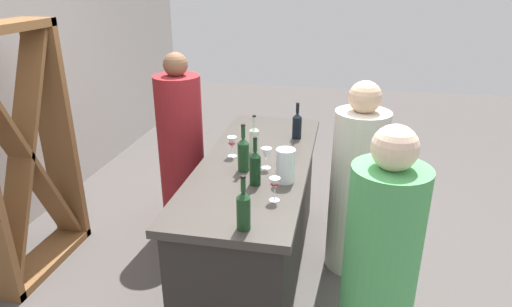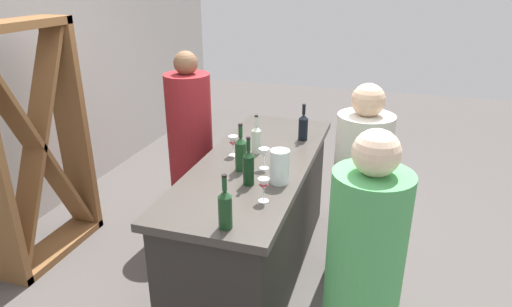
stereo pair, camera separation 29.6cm
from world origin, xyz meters
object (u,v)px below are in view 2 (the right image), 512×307
object	(u,v)px
person_center_guest	(359,192)
wine_glass_near_center	(264,155)
wine_bottle_center_olive_green	(241,153)
wine_glass_near_left	(264,185)
wine_glass_near_right	(233,142)
person_left_guest	(362,280)
wine_rack	(35,147)
person_right_guest	(191,149)
wine_bottle_leftmost_olive_green	(225,208)
wine_bottle_rightmost_near_black	(303,126)
water_pitcher	(280,167)
wine_bottle_second_right_clear_pale	(256,139)
wine_bottle_second_left_dark_green	(249,167)

from	to	relation	value
person_center_guest	wine_glass_near_center	bearing A→B (deg)	41.66
wine_bottle_center_olive_green	wine_glass_near_left	distance (m)	0.46
wine_glass_near_right	person_center_guest	bearing A→B (deg)	-78.56
wine_bottle_center_olive_green	person_left_guest	size ratio (longest dim) A/B	0.22
wine_rack	person_center_guest	bearing A→B (deg)	-78.82
wine_glass_near_center	person_center_guest	distance (m)	0.78
person_right_guest	wine_rack	bearing A→B (deg)	-154.47
wine_rack	person_left_guest	world-z (taller)	wine_rack
wine_bottle_leftmost_olive_green	wine_bottle_rightmost_near_black	bearing A→B (deg)	-4.61
wine_bottle_leftmost_olive_green	water_pitcher	distance (m)	0.61
person_left_guest	wine_bottle_center_olive_green	bearing A→B (deg)	-53.46
wine_bottle_center_olive_green	wine_bottle_rightmost_near_black	world-z (taller)	wine_bottle_center_olive_green
person_center_guest	person_left_guest	bearing A→B (deg)	109.13
wine_glass_near_left	person_center_guest	size ratio (longest dim) A/B	0.10
wine_bottle_second_right_clear_pale	person_center_guest	world-z (taller)	person_center_guest
wine_glass_near_left	person_right_guest	bearing A→B (deg)	41.98
wine_bottle_center_olive_green	person_right_guest	bearing A→B (deg)	45.01
wine_glass_near_left	person_right_guest	distance (m)	1.48
wine_glass_near_left	wine_glass_near_center	world-z (taller)	same
person_left_guest	person_center_guest	distance (m)	1.01
wine_bottle_leftmost_olive_green	wine_bottle_rightmost_near_black	size ratio (longest dim) A/B	1.03
wine_bottle_rightmost_near_black	water_pitcher	xyz separation A→B (m)	(-0.79, -0.02, -0.00)
wine_glass_near_left	person_right_guest	size ratio (longest dim) A/B	0.09
wine_bottle_rightmost_near_black	wine_glass_near_left	distance (m)	1.06
wine_bottle_leftmost_olive_green	wine_bottle_second_right_clear_pale	world-z (taller)	wine_bottle_leftmost_olive_green
person_center_guest	wine_bottle_center_olive_green	bearing A→B (deg)	41.15
wine_glass_near_left	wine_glass_near_right	world-z (taller)	wine_glass_near_right
wine_bottle_second_right_clear_pale	wine_glass_near_center	bearing A→B (deg)	-152.23
wine_glass_near_left	person_center_guest	distance (m)	0.98
water_pitcher	person_center_guest	distance (m)	0.77
wine_bottle_leftmost_olive_green	wine_glass_near_right	world-z (taller)	wine_bottle_leftmost_olive_green
person_center_guest	wine_bottle_second_left_dark_green	bearing A→B (deg)	55.99
wine_glass_near_center	person_right_guest	bearing A→B (deg)	52.92
wine_bottle_second_right_clear_pale	wine_bottle_rightmost_near_black	xyz separation A→B (m)	(0.37, -0.26, 0.00)
person_left_guest	person_center_guest	bearing A→B (deg)	-102.20
wine_bottle_second_right_clear_pale	wine_glass_near_left	xyz separation A→B (m)	(-0.69, -0.26, -0.01)
wine_glass_near_center	person_left_guest	distance (m)	1.04
wine_bottle_leftmost_olive_green	person_left_guest	distance (m)	0.79
wine_rack	wine_bottle_second_left_dark_green	xyz separation A→B (m)	(-0.12, -1.72, 0.12)
wine_bottle_leftmost_olive_green	water_pitcher	xyz separation A→B (m)	(0.59, -0.13, -0.01)
wine_glass_near_center	water_pitcher	distance (m)	0.23
wine_bottle_rightmost_near_black	wine_glass_near_center	world-z (taller)	wine_bottle_rightmost_near_black
wine_bottle_second_left_dark_green	person_center_guest	distance (m)	0.94
person_center_guest	wine_glass_near_right	bearing A→B (deg)	24.58
wine_bottle_leftmost_olive_green	person_center_guest	xyz separation A→B (m)	(1.10, -0.59, -0.36)
wine_bottle_center_olive_green	wine_glass_near_center	bearing A→B (deg)	-64.30
wine_bottle_leftmost_olive_green	wine_bottle_second_left_dark_green	distance (m)	0.51
wine_bottle_leftmost_olive_green	wine_glass_near_center	xyz separation A→B (m)	(0.77, 0.02, -0.01)
water_pitcher	person_center_guest	world-z (taller)	person_center_guest
wine_bottle_second_right_clear_pale	wine_bottle_leftmost_olive_green	bearing A→B (deg)	-171.46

